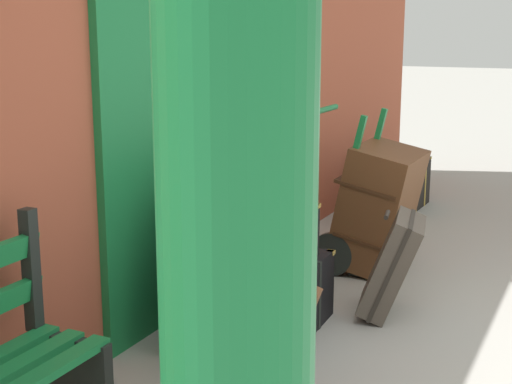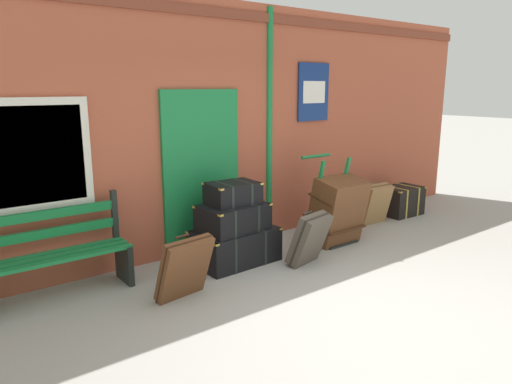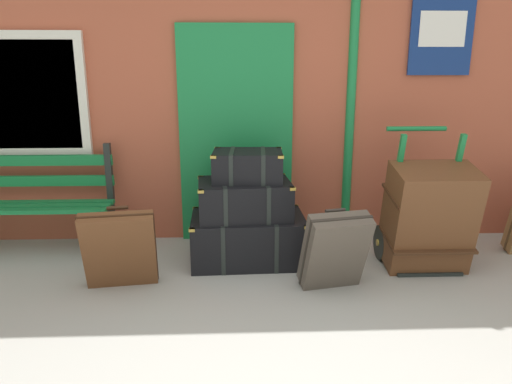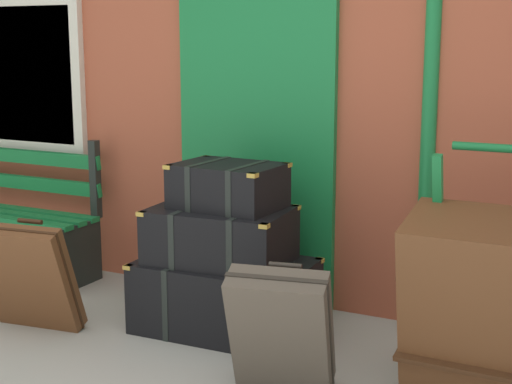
{
  "view_description": "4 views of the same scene",
  "coord_description": "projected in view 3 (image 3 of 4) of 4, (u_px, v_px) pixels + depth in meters",
  "views": [
    {
      "loc": [
        -3.87,
        0.04,
        1.78
      ],
      "look_at": [
        -0.18,
        1.83,
        0.87
      ],
      "focal_mm": 52.36,
      "sensor_mm": 36.0,
      "label": 1
    },
    {
      "loc": [
        -3.31,
        -2.71,
        2.14
      ],
      "look_at": [
        0.07,
        1.72,
        0.88
      ],
      "focal_mm": 33.02,
      "sensor_mm": 36.0,
      "label": 2
    },
    {
      "loc": [
        -0.25,
        -2.21,
        1.73
      ],
      "look_at": [
        -0.09,
        1.89,
        0.63
      ],
      "focal_mm": 33.44,
      "sensor_mm": 36.0,
      "label": 3
    },
    {
      "loc": [
        1.98,
        -1.94,
        1.71
      ],
      "look_at": [
        0.06,
        1.81,
        0.87
      ],
      "focal_mm": 53.71,
      "sensor_mm": 36.0,
      "label": 4
    }
  ],
  "objects": [
    {
      "name": "steamer_trunk_middle",
      "position": [
        244.0,
        199.0,
        4.21
      ],
      "size": [
        0.85,
        0.61,
        0.33
      ],
      "color": "black",
      "rests_on": "steamer_trunk_base"
    },
    {
      "name": "steamer_trunk_top",
      "position": [
        248.0,
        166.0,
        4.17
      ],
      "size": [
        0.63,
        0.47,
        0.27
      ],
      "color": "black",
      "rests_on": "steamer_trunk_middle"
    },
    {
      "name": "porters_trolley",
      "position": [
        419.0,
        233.0,
        4.26
      ],
      "size": [
        0.71,
        0.63,
        1.19
      ],
      "color": "black",
      "rests_on": "ground"
    },
    {
      "name": "suitcase_oxblood",
      "position": [
        335.0,
        251.0,
        3.7
      ],
      "size": [
        0.55,
        0.48,
        0.66
      ],
      "color": "#51473D",
      "rests_on": "ground"
    },
    {
      "name": "suitcase_cream",
      "position": [
        120.0,
        250.0,
        3.7
      ],
      "size": [
        0.59,
        0.41,
        0.68
      ],
      "color": "brown",
      "rests_on": "ground"
    },
    {
      "name": "large_brown_trunk",
      "position": [
        429.0,
        217.0,
        4.04
      ],
      "size": [
        0.7,
        0.6,
        0.95
      ],
      "color": "brown",
      "rests_on": "ground"
    },
    {
      "name": "brick_facade",
      "position": [
        260.0,
        78.0,
        4.68
      ],
      "size": [
        10.4,
        0.35,
        3.2
      ],
      "color": "#AD5138",
      "rests_on": "ground"
    },
    {
      "name": "steamer_trunk_base",
      "position": [
        248.0,
        238.0,
        4.31
      ],
      "size": [
        1.03,
        0.69,
        0.43
      ],
      "color": "black",
      "rests_on": "ground"
    },
    {
      "name": "platform_bench",
      "position": [
        26.0,
        206.0,
        4.48
      ],
      "size": [
        1.6,
        0.43,
        1.01
      ],
      "color": "#197A3D",
      "rests_on": "ground"
    }
  ]
}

